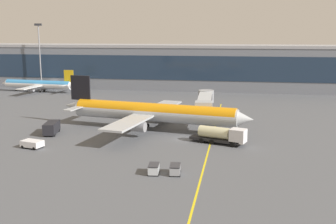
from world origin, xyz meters
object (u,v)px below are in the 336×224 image
(main_airliner, at_px, (152,112))
(fuel_tanker, at_px, (222,135))
(baggage_cart_0, at_px, (154,169))
(baggage_cart_1, at_px, (175,169))
(lavatory_truck, at_px, (52,127))
(commuter_jet_far, at_px, (39,84))
(pushback_tug, at_px, (32,143))

(main_airliner, xyz_separation_m, fuel_tanker, (15.34, -8.86, -2.20))
(baggage_cart_0, distance_m, baggage_cart_1, 3.20)
(lavatory_truck, distance_m, baggage_cart_0, 33.12)
(baggage_cart_1, xyz_separation_m, commuter_jet_far, (-61.51, 77.31, 2.01))
(main_airliner, height_order, baggage_cart_0, main_airliner)
(lavatory_truck, bearing_deg, pushback_tug, -83.07)
(fuel_tanker, distance_m, baggage_cart_0, 20.77)
(main_airliner, xyz_separation_m, baggage_cart_0, (6.13, -27.46, -3.16))
(main_airliner, height_order, lavatory_truck, main_airliner)
(lavatory_truck, relative_size, commuter_jet_far, 0.20)
(main_airliner, bearing_deg, baggage_cart_0, -77.41)
(fuel_tanker, distance_m, commuter_jet_far, 89.70)
(lavatory_truck, distance_m, pushback_tug, 10.72)
(baggage_cart_1, bearing_deg, lavatory_truck, 145.39)
(fuel_tanker, xyz_separation_m, commuter_jet_far, (-67.53, 59.03, 1.04))
(fuel_tanker, xyz_separation_m, lavatory_truck, (-35.23, 1.88, -0.32))
(baggage_cart_0, bearing_deg, lavatory_truck, 141.81)
(main_airliner, height_order, commuter_jet_far, main_airliner)
(lavatory_truck, bearing_deg, main_airliner, 19.35)
(baggage_cart_0, height_order, baggage_cart_1, same)
(pushback_tug, relative_size, baggage_cart_1, 1.52)
(fuel_tanker, distance_m, baggage_cart_1, 19.27)
(main_airliner, bearing_deg, commuter_jet_far, 136.13)
(commuter_jet_far, bearing_deg, baggage_cart_0, -53.08)
(baggage_cart_0, bearing_deg, pushback_tug, 158.30)
(baggage_cart_0, bearing_deg, baggage_cart_1, 5.61)
(baggage_cart_1, bearing_deg, main_airliner, 108.94)
(lavatory_truck, relative_size, baggage_cart_1, 2.20)
(main_airliner, distance_m, baggage_cart_1, 28.87)
(baggage_cart_1, height_order, commuter_jet_far, commuter_jet_far)
(pushback_tug, distance_m, baggage_cart_0, 26.62)
(pushback_tug, relative_size, commuter_jet_far, 0.14)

